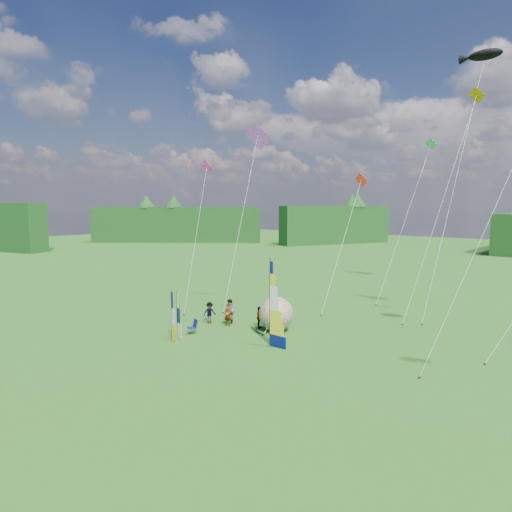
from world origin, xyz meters
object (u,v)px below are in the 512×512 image
Objects in this scene: feather_banner_main at (270,304)px; kite_whale at (456,170)px; spectator_c at (210,313)px; camp_chair at (192,327)px; bol_inflatable at (276,314)px; side_banner_left at (172,316)px; spectator_a at (228,315)px; side_banner_far at (177,315)px; spectator_b at (230,311)px; spectator_d at (259,317)px.

kite_whale reaches higher than feather_banner_main.
spectator_c is 3.02m from camp_chair.
feather_banner_main is at bearing -78.95° from spectator_c.
bol_inflatable is at bearing 67.84° from camp_chair.
spectator_c is 0.07× the size of kite_whale.
side_banner_left reaches higher than spectator_c.
side_banner_left is 2.03× the size of spectator_c.
spectator_a is 1.03× the size of spectator_c.
side_banner_far is at bearing -126.83° from bol_inflatable.
spectator_c is at bearing 169.17° from feather_banner_main.
spectator_a is 0.78m from spectator_b.
side_banner_far is at bearing 121.36° from side_banner_left.
side_banner_far reaches higher than camp_chair.
spectator_a reaches higher than spectator_d.
feather_banner_main is 5.21× the size of camp_chair.
camp_chair is (-0.05, -3.66, -0.40)m from spectator_b.
spectator_a is (0.63, 4.20, -0.71)m from side_banner_far.
side_banner_far is 4.31m from spectator_a.
feather_banner_main reaches higher than spectator_a.
spectator_a is at bearing -21.09° from spectator_b.
spectator_b is 20.68m from kite_whale.
spectator_b is 1.79× the size of camp_chair.
bol_inflatable is 18.24m from kite_whale.
spectator_c is 1.02× the size of spectator_d.
kite_whale is at bearing 34.69° from spectator_a.
kite_whale reaches higher than side_banner_far.
side_banner_left is at bearing -67.05° from camp_chair.
camp_chair is at bearing -132.83° from bol_inflatable.
spectator_d is 19.21m from kite_whale.
feather_banner_main is 1.74× the size of side_banner_far.
side_banner_far reaches higher than spectator_d.
feather_banner_main reaches higher than camp_chair.
spectator_b is 1.49m from spectator_c.
spectator_b is (-3.87, -0.57, -0.29)m from bol_inflatable.
spectator_c is (-1.19, -0.88, -0.12)m from spectator_b.
side_banner_left is 1.33× the size of bol_inflatable.
camp_chair is at bearing 101.67° from side_banner_far.
spectator_d is 4.80m from camp_chair.
bol_inflatable is at bearing 1.62° from spectator_a.
spectator_a is 1.59× the size of camp_chair.
feather_banner_main is 6.17m from camp_chair.
spectator_b is at bearing -171.65° from bol_inflatable.
bol_inflatable is (-1.71, 2.88, -1.44)m from feather_banner_main.
side_banner_left is 3.14× the size of camp_chair.
side_banner_far is 4.15m from spectator_c.
side_banner_left reaches higher than spectator_b.
spectator_d is at bearing 78.82° from camp_chair.
side_banner_left is (-5.56, -3.14, -1.05)m from feather_banner_main.
side_banner_left is 2.07× the size of spectator_d.
spectator_b is 2.51m from spectator_d.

